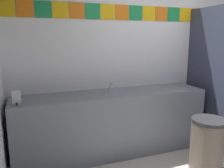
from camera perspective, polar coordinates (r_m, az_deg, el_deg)
The scene contains 5 objects.
wall_back at distance 3.71m, azimuth 12.65°, elevation 6.69°, with size 4.60×0.09×2.54m.
vanity_counter at distance 3.19m, azimuth 0.11°, elevation -9.47°, with size 2.55×0.56×0.85m.
faucet_center at distance 3.13m, azimuth -0.45°, elevation -0.85°, with size 0.04×0.10×0.14m.
soap_dispenser at distance 2.71m, azimuth -22.40°, elevation -3.14°, with size 0.09×0.09×0.16m.
trash_bin at distance 3.03m, azimuth 22.37°, elevation -13.70°, with size 0.40×0.40×0.64m.
Camera 1 is at (-2.01, -1.49, 1.57)m, focal length 37.25 mm.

